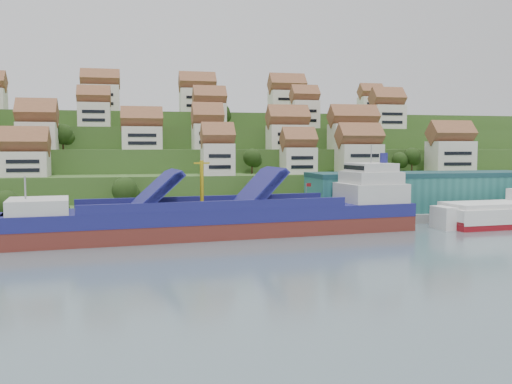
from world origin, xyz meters
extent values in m
plane|color=slate|center=(0.00, 0.00, 0.00)|extent=(300.00, 300.00, 0.00)
cube|color=gray|center=(20.00, 15.00, 1.10)|extent=(180.00, 14.00, 2.20)
cube|color=#2D4C1E|center=(0.00, 86.00, 2.00)|extent=(260.00, 128.00, 4.00)
cube|color=#2D4C1E|center=(0.00, 91.00, 5.50)|extent=(260.00, 118.00, 11.00)
cube|color=#2D4C1E|center=(0.00, 99.00, 9.00)|extent=(260.00, 102.00, 18.00)
cube|color=#2D4C1E|center=(0.00, 107.00, 12.50)|extent=(260.00, 86.00, 25.00)
cube|color=#2D4C1E|center=(0.00, 116.00, 15.50)|extent=(260.00, 68.00, 31.00)
cube|color=silver|center=(-49.09, 40.13, 14.26)|extent=(11.46, 8.57, 6.51)
cube|color=silver|center=(0.89, 35.96, 15.31)|extent=(8.49, 7.62, 8.62)
cube|color=silver|center=(25.05, 40.00, 14.77)|extent=(9.26, 7.73, 7.55)
cube|color=silver|center=(43.54, 39.40, 15.25)|extent=(12.44, 8.26, 8.50)
cube|color=silver|center=(73.80, 40.19, 15.73)|extent=(13.03, 8.31, 9.47)
cube|color=silver|center=(-47.97, 53.33, 21.81)|extent=(10.65, 8.98, 7.61)
cube|color=silver|center=(-18.90, 54.94, 21.35)|extent=(11.62, 7.90, 6.69)
cube|color=silver|center=(0.51, 53.42, 21.79)|extent=(8.86, 8.56, 7.58)
cube|color=silver|center=(26.01, 54.98, 21.76)|extent=(12.33, 8.36, 7.53)
cube|color=silver|center=(47.88, 54.98, 22.03)|extent=(14.92, 8.18, 8.07)
cube|color=silver|center=(-33.36, 70.88, 28.85)|extent=(9.86, 7.30, 7.70)
cube|color=silver|center=(3.31, 69.27, 28.94)|extent=(10.26, 7.79, 7.89)
cube|color=silver|center=(35.80, 68.93, 29.67)|extent=(8.91, 7.14, 9.34)
cube|color=silver|center=(66.96, 70.74, 29.22)|extent=(11.09, 8.47, 8.45)
cube|color=silver|center=(-32.12, 87.99, 35.51)|extent=(12.63, 7.51, 9.02)
cube|color=silver|center=(1.71, 89.62, 35.33)|extent=(12.57, 8.15, 8.66)
cube|color=silver|center=(35.44, 90.06, 35.32)|extent=(12.93, 8.73, 8.64)
cube|color=silver|center=(70.49, 92.93, 34.67)|extent=(8.94, 7.05, 7.34)
ellipsoid|color=#213A13|center=(9.25, 26.11, 7.69)|extent=(5.88, 5.88, 5.88)
ellipsoid|color=#213A13|center=(-23.84, 26.29, 8.05)|extent=(6.45, 6.45, 6.45)
ellipsoid|color=#213A13|center=(58.33, 43.11, 14.76)|extent=(4.85, 4.85, 4.85)
ellipsoid|color=#213A13|center=(62.46, 43.11, 15.93)|extent=(5.25, 5.25, 5.25)
ellipsoid|color=#213A13|center=(12.14, 43.66, 15.68)|extent=(5.21, 5.21, 5.21)
ellipsoid|color=#213A13|center=(46.17, 59.83, 22.85)|extent=(4.52, 4.52, 4.52)
ellipsoid|color=#213A13|center=(-51.13, 59.38, 22.45)|extent=(5.08, 5.08, 5.08)
ellipsoid|color=#213A13|center=(-41.63, 57.97, 22.46)|extent=(5.98, 5.98, 5.98)
ellipsoid|color=#213A13|center=(7.66, 73.21, 30.28)|extent=(6.41, 6.41, 6.41)
ellipsoid|color=#213A13|center=(37.33, 75.94, 29.67)|extent=(5.74, 5.74, 5.74)
ellipsoid|color=#213A13|center=(37.21, 73.97, 28.72)|extent=(5.15, 5.15, 5.15)
ellipsoid|color=#213A13|center=(-49.98, 19.00, 5.86)|extent=(6.15, 6.15, 6.15)
ellipsoid|color=#213A13|center=(-38.51, 19.00, 4.99)|extent=(3.97, 3.97, 3.97)
cube|color=#276B65|center=(52.00, 17.00, 7.20)|extent=(60.00, 15.00, 10.00)
cylinder|color=gray|center=(18.00, 10.00, 6.20)|extent=(0.16, 0.16, 8.00)
cube|color=maroon|center=(18.60, 10.00, 9.80)|extent=(1.20, 0.05, 0.80)
cube|color=maroon|center=(-3.61, -0.36, 1.00)|extent=(86.55, 21.92, 5.49)
cube|color=navy|center=(-3.61, -0.36, 4.72)|extent=(86.56, 22.05, 2.85)
cube|color=beige|center=(-39.65, -4.08, 7.47)|extent=(12.21, 13.58, 2.85)
cube|color=#262628|center=(-5.80, -0.58, 6.15)|extent=(55.76, 16.79, 0.33)
cube|color=navy|center=(-17.81, -1.82, 9.88)|extent=(9.43, 12.90, 7.59)
cube|color=navy|center=(4.03, 0.44, 9.88)|extent=(9.02, 12.86, 8.02)
cylinder|color=gold|center=(-7.98, -0.81, 10.98)|extent=(0.84, 0.84, 9.88)
cube|color=beige|center=(31.34, 3.26, 8.24)|extent=(14.39, 13.81, 4.39)
cube|color=beige|center=(31.34, 3.26, 11.75)|extent=(12.07, 12.27, 2.75)
cube|color=beige|center=(31.34, 3.26, 14.05)|extent=(9.75, 10.73, 1.98)
cylinder|color=navy|center=(34.62, 3.60, 16.14)|extent=(1.93, 1.93, 2.42)
cube|color=maroon|center=(64.34, -0.10, 0.64)|extent=(33.01, 14.32, 2.79)
cube|color=silver|center=(64.34, -0.10, 3.00)|extent=(33.02, 14.44, 3.43)
cube|color=silver|center=(64.34, -0.10, 5.15)|extent=(31.31, 13.02, 1.29)
camera|label=1|loc=(-22.38, -118.19, 18.60)|focal=40.00mm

